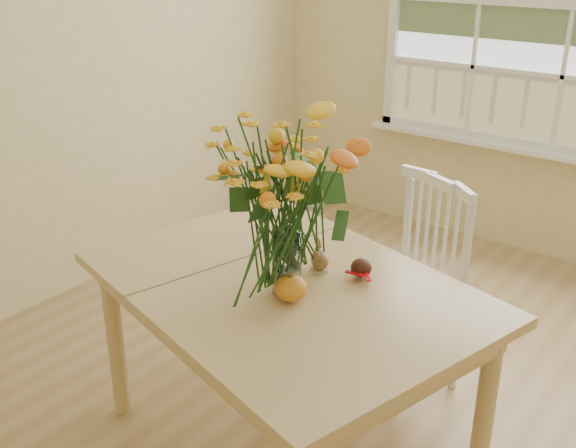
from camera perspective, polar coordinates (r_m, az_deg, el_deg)
The scene contains 10 objects.
floor at distance 2.91m, azimuth 5.10°, elevation -17.92°, with size 4.00×4.50×0.01m, color #A68250.
wall_back at distance 4.32m, azimuth 22.78°, elevation 14.09°, with size 4.00×0.02×2.70m, color #D5C788.
wall_left at distance 3.70m, azimuth -21.77°, elevation 12.99°, with size 0.02×4.50×2.70m, color #D5C788.
window at distance 4.26m, azimuth 23.02°, elevation 16.44°, with size 2.42×0.12×1.74m.
dining_table at distance 2.48m, azimuth -0.28°, elevation -6.78°, with size 1.62×1.33×0.76m.
windsor_chair at distance 3.04m, azimuth 10.77°, elevation -4.20°, with size 0.56×0.55×0.94m.
flower_vase at distance 2.23m, azimuth -0.15°, elevation 2.05°, with size 0.48×0.48×0.57m.
pumpkin at distance 2.29m, azimuth 0.23°, elevation -5.56°, with size 0.11×0.11×0.09m, color orange.
turkey_figurine at distance 2.49m, azimuth 2.69°, elevation -3.08°, with size 0.11×0.10×0.11m.
dark_gourd at distance 2.47m, azimuth 6.21°, elevation -3.79°, with size 0.13×0.11×0.07m.
Camera 1 is at (1.14, -1.88, 1.90)m, focal length 42.00 mm.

